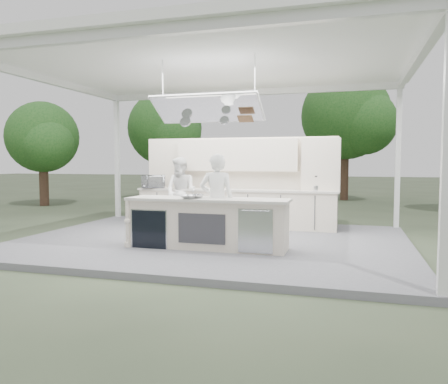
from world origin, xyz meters
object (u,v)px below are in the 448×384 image
(back_counter, at_px, (235,208))
(head_chef, at_px, (217,200))
(sous_chef, at_px, (181,192))
(demo_island, at_px, (206,223))

(back_counter, relative_size, head_chef, 2.84)
(sous_chef, bearing_deg, back_counter, 25.94)
(demo_island, distance_m, head_chef, 0.49)
(head_chef, bearing_deg, demo_island, 42.67)
(head_chef, distance_m, sous_chef, 2.79)
(back_counter, xyz_separation_m, head_chef, (0.32, -2.60, 0.42))
(demo_island, xyz_separation_m, head_chef, (0.14, 0.21, 0.42))
(demo_island, height_order, head_chef, head_chef)
(demo_island, bearing_deg, head_chef, 56.44)
(head_chef, bearing_deg, sous_chef, -67.65)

